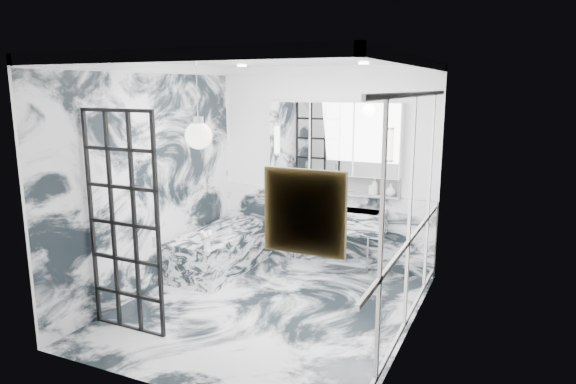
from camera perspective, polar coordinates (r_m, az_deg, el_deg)
The scene contains 25 objects.
floor at distance 6.10m, azimuth -2.29°, elevation -12.77°, with size 3.60×3.60×0.00m, color silver.
ceiling at distance 5.56m, azimuth -2.53°, elevation 14.51°, with size 3.60×3.60×0.00m, color white.
wall_back at distance 7.29m, azimuth 4.06°, elevation 2.77°, with size 3.60×3.60×0.00m, color white.
wall_front at distance 4.19m, azimuth -13.71°, elevation -4.21°, with size 3.60×3.60×0.00m, color white.
wall_left at distance 6.54m, azimuth -14.98°, elevation 1.38°, with size 3.60×3.60×0.00m, color white.
wall_right at distance 5.15m, azimuth 13.64°, elevation -1.25°, with size 3.60×3.60×0.00m, color white.
marble_clad_back at distance 7.45m, azimuth 3.90°, elevation -3.92°, with size 3.18×0.05×1.05m, color silver.
marble_clad_left at distance 6.54m, azimuth -14.85°, elevation 0.85°, with size 0.02×3.56×2.68m, color silver.
panel_molding at distance 5.18m, azimuth 13.37°, elevation -2.31°, with size 0.03×3.40×2.30m, color white.
soap_bottle_a at distance 7.01m, azimuth 9.62°, elevation 0.63°, with size 0.09×0.09×0.22m, color #8C5919.
soap_bottle_b at distance 7.02m, azimuth 9.42°, elevation 0.49°, with size 0.08×0.09×0.19m, color #4C4C51.
soap_bottle_c at distance 6.96m, azimuth 11.34°, elevation 0.25°, with size 0.13×0.13×0.17m, color silver.
face_pot at distance 7.21m, azimuth 4.65°, elevation 0.76°, with size 0.13×0.13×0.13m, color white.
amber_bottle at distance 7.16m, azimuth 5.80°, elevation 0.47°, with size 0.04×0.04×0.10m, color #8C5919.
flower_vase at distance 6.42m, azimuth -9.00°, elevation -5.81°, with size 0.08×0.08×0.12m, color silver.
crittall_door at distance 5.50m, azimuth -17.81°, elevation -3.39°, with size 0.88×0.04×2.29m, color black, non-canonical shape.
artwork at distance 3.56m, azimuth 1.86°, elevation -2.23°, with size 0.50×0.05×0.50m, color #CC6014.
pendant_light at distance 4.68m, azimuth -9.92°, elevation 6.19°, with size 0.24×0.24×0.24m, color white.
trough_sink at distance 7.15m, azimuth 4.42°, elevation -2.90°, with size 1.60×0.45×0.30m, color silver.
ledge at distance 7.22m, azimuth 4.91°, elevation 0.01°, with size 1.90×0.14×0.04m, color silver.
subway_tile at distance 7.26m, azimuth 5.10°, elevation 1.15°, with size 1.90×0.03×0.23m, color white.
mirror_cabinet at distance 7.12m, azimuth 5.03°, elevation 5.95°, with size 1.90×0.16×1.00m, color white.
sconce_left at distance 7.35m, azimuth -1.28°, elevation 5.86°, with size 0.07×0.07×0.40m, color white.
sconce_right at distance 6.80m, azimuth 11.30°, elevation 5.16°, with size 0.07×0.07×0.40m, color white.
bathtub at distance 7.27m, azimuth -7.39°, elevation -6.44°, with size 0.75×1.65×0.55m, color silver.
Camera 1 is at (2.54, -4.94, 2.52)m, focal length 32.00 mm.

